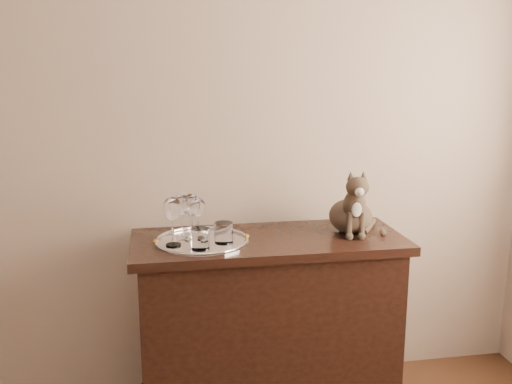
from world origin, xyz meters
TOP-DOWN VIEW (x-y plane):
  - wall_back at (0.00, 2.25)m, footprint 4.00×0.10m
  - sideboard at (0.60, 1.94)m, footprint 1.20×0.50m
  - tray at (0.30, 1.91)m, footprint 0.40×0.40m
  - wine_glass_a at (0.23, 1.98)m, footprint 0.07×0.07m
  - wine_glass_b at (0.29, 1.98)m, footprint 0.07×0.07m
  - wine_glass_c at (0.18, 1.87)m, footprint 0.08×0.08m
  - wine_glass_d at (0.26, 1.94)m, footprint 0.08×0.08m
  - tumbler_a at (0.39, 1.87)m, footprint 0.08×0.08m
  - tumbler_b at (0.29, 1.80)m, footprint 0.08×0.08m
  - cat at (0.98, 1.96)m, footprint 0.33×0.31m

SIDE VIEW (x-z plane):
  - sideboard at x=0.60m, z-range 0.00..0.85m
  - tray at x=0.30m, z-range 0.85..0.86m
  - tumbler_b at x=0.29m, z-range 0.86..0.95m
  - tumbler_a at x=0.39m, z-range 0.86..0.95m
  - wine_glass_b at x=0.29m, z-range 0.86..1.04m
  - wine_glass_a at x=0.23m, z-range 0.86..1.05m
  - wine_glass_d at x=0.26m, z-range 0.86..1.06m
  - wine_glass_c at x=0.18m, z-range 0.86..1.07m
  - cat at x=0.98m, z-range 0.85..1.15m
  - wall_back at x=0.00m, z-range 0.00..2.70m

